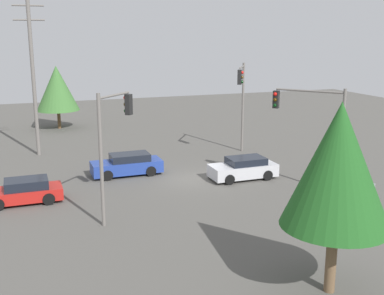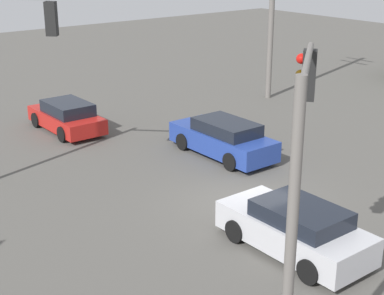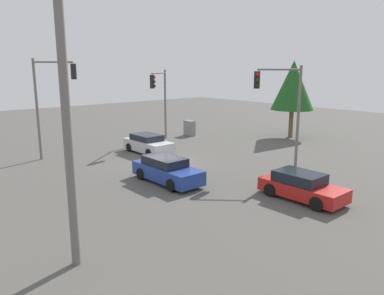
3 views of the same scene
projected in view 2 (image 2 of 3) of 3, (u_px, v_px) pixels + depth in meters
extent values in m
plane|color=#54514C|center=(243.00, 203.00, 18.59)|extent=(80.00, 80.00, 0.00)
cube|color=red|center=(66.00, 120.00, 25.50)|extent=(4.15, 1.74, 0.64)
cube|color=black|center=(68.00, 108.00, 25.15)|extent=(2.28, 1.53, 0.51)
cylinder|color=black|center=(36.00, 120.00, 26.03)|extent=(0.66, 0.22, 0.66)
cylinder|color=black|center=(70.00, 114.00, 26.99)|extent=(0.66, 0.22, 0.66)
cylinder|color=black|center=(63.00, 134.00, 24.12)|extent=(0.66, 0.22, 0.66)
cylinder|color=black|center=(98.00, 127.00, 25.08)|extent=(0.66, 0.22, 0.66)
cube|color=#233D93|center=(222.00, 141.00, 22.56)|extent=(4.57, 1.73, 0.77)
cube|color=black|center=(227.00, 127.00, 22.19)|extent=(2.51, 1.52, 0.47)
cylinder|color=black|center=(183.00, 142.00, 23.21)|extent=(0.67, 0.22, 0.67)
cylinder|color=black|center=(215.00, 134.00, 24.17)|extent=(0.67, 0.22, 0.67)
cylinder|color=black|center=(231.00, 162.00, 21.11)|extent=(0.67, 0.22, 0.67)
cylinder|color=black|center=(263.00, 152.00, 22.07)|extent=(0.67, 0.22, 0.67)
cube|color=silver|center=(293.00, 232.00, 15.56)|extent=(4.27, 1.81, 0.77)
cube|color=black|center=(301.00, 214.00, 15.19)|extent=(2.35, 1.59, 0.44)
cylinder|color=black|center=(236.00, 231.00, 16.12)|extent=(0.65, 0.22, 0.65)
cylinder|color=black|center=(279.00, 214.00, 17.12)|extent=(0.65, 0.22, 0.65)
cylinder|color=black|center=(309.00, 271.00, 14.15)|extent=(0.65, 0.22, 0.65)
cylinder|color=black|center=(354.00, 249.00, 15.16)|extent=(0.65, 0.22, 0.65)
cylinder|color=slate|center=(289.00, 267.00, 9.17)|extent=(0.18, 0.18, 6.10)
cylinder|color=slate|center=(307.00, 64.00, 10.08)|extent=(2.62, 3.20, 0.12)
cube|color=black|center=(309.00, 75.00, 12.14)|extent=(0.43, 0.44, 1.05)
sphere|color=red|center=(301.00, 59.00, 12.06)|extent=(0.22, 0.22, 0.22)
sphere|color=#392605|center=(300.00, 75.00, 12.17)|extent=(0.22, 0.22, 0.22)
sphere|color=black|center=(299.00, 91.00, 12.29)|extent=(0.22, 0.22, 0.22)
cube|color=black|center=(51.00, 19.00, 18.15)|extent=(0.44, 0.44, 1.05)
sphere|color=red|center=(52.00, 7.00, 18.20)|extent=(0.22, 0.22, 0.22)
sphere|color=#392605|center=(53.00, 18.00, 18.31)|extent=(0.22, 0.22, 0.22)
sphere|color=black|center=(54.00, 29.00, 18.43)|extent=(0.22, 0.22, 0.22)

